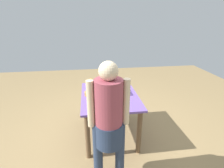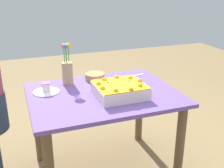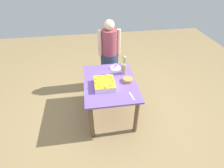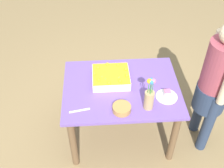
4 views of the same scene
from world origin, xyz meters
name	(u,v)px [view 4 (image 4 of 4)]	position (x,y,z in m)	size (l,w,h in m)	color
ground_plane	(120,132)	(0.00, 0.00, 0.00)	(8.00, 8.00, 0.00)	#90764C
dining_table	(121,96)	(0.00, 0.00, 0.60)	(1.14, 0.87, 0.73)	#6B4EA0
sheet_cake	(111,77)	(0.10, -0.10, 0.78)	(0.37, 0.33, 0.12)	white
serving_plate_with_slice	(167,95)	(-0.42, 0.16, 0.75)	(0.20, 0.20, 0.08)	white
cake_knife	(80,111)	(0.41, 0.28, 0.73)	(0.19, 0.02, 0.00)	silver
flower_vase	(149,97)	(-0.22, 0.28, 0.86)	(0.09, 0.09, 0.35)	tan
fruit_bowl	(122,108)	(0.03, 0.30, 0.76)	(0.17, 0.17, 0.06)	#AD7F41
person_standing	(215,82)	(-0.87, 0.11, 0.85)	(0.31, 0.45, 1.49)	#273550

